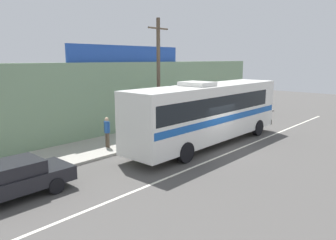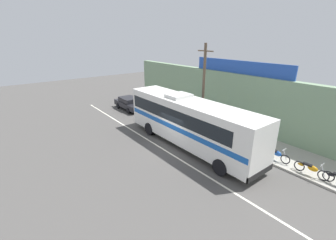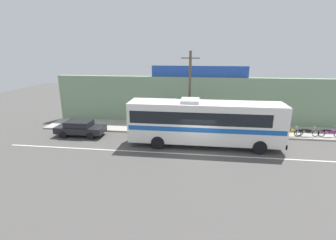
{
  "view_description": "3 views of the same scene",
  "coord_description": "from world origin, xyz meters",
  "px_view_note": "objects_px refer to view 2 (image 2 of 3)",
  "views": [
    {
      "loc": [
        -14.75,
        -9.47,
        5.02
      ],
      "look_at": [
        -1.88,
        2.16,
        1.67
      ],
      "focal_mm": 33.99,
      "sensor_mm": 36.0,
      "label": 1
    },
    {
      "loc": [
        11.96,
        -9.75,
        7.79
      ],
      "look_at": [
        -2.2,
        1.22,
        1.26
      ],
      "focal_mm": 24.45,
      "sensor_mm": 36.0,
      "label": 2
    },
    {
      "loc": [
        0.04,
        -17.87,
        7.53
      ],
      "look_at": [
        -2.41,
        1.01,
        2.06
      ],
      "focal_mm": 26.58,
      "sensor_mm": 36.0,
      "label": 3
    }
  ],
  "objects_px": {
    "intercity_bus": "(188,120)",
    "pedestrian_near_shop": "(183,109)",
    "motorcycle_purple": "(276,154)",
    "utility_pole": "(203,88)",
    "pedestrian_far_right": "(228,125)",
    "parked_car": "(129,103)",
    "motorcycle_red": "(311,169)"
  },
  "relations": [
    {
      "from": "motorcycle_purple",
      "to": "motorcycle_red",
      "type": "distance_m",
      "value": 2.18
    },
    {
      "from": "pedestrian_far_right",
      "to": "motorcycle_red",
      "type": "bearing_deg",
      "value": -6.41
    },
    {
      "from": "motorcycle_purple",
      "to": "pedestrian_far_right",
      "type": "bearing_deg",
      "value": 172.01
    },
    {
      "from": "motorcycle_purple",
      "to": "pedestrian_near_shop",
      "type": "xyz_separation_m",
      "value": [
        -9.99,
        0.59,
        0.57
      ]
    },
    {
      "from": "pedestrian_far_right",
      "to": "pedestrian_near_shop",
      "type": "xyz_separation_m",
      "value": [
        -5.52,
        -0.03,
        0.07
      ]
    },
    {
      "from": "motorcycle_red",
      "to": "intercity_bus",
      "type": "bearing_deg",
      "value": -159.44
    },
    {
      "from": "intercity_bus",
      "to": "motorcycle_purple",
      "type": "xyz_separation_m",
      "value": [
        5.34,
        2.94,
        -1.5
      ]
    },
    {
      "from": "intercity_bus",
      "to": "motorcycle_purple",
      "type": "relative_size",
      "value": 6.46
    },
    {
      "from": "motorcycle_purple",
      "to": "parked_car",
      "type": "bearing_deg",
      "value": -173.16
    },
    {
      "from": "pedestrian_far_right",
      "to": "parked_car",
      "type": "bearing_deg",
      "value": -167.63
    },
    {
      "from": "motorcycle_red",
      "to": "pedestrian_near_shop",
      "type": "distance_m",
      "value": 12.2
    },
    {
      "from": "intercity_bus",
      "to": "pedestrian_near_shop",
      "type": "relative_size",
      "value": 6.99
    },
    {
      "from": "pedestrian_near_shop",
      "to": "motorcycle_purple",
      "type": "bearing_deg",
      "value": -3.4
    },
    {
      "from": "parked_car",
      "to": "pedestrian_far_right",
      "type": "bearing_deg",
      "value": 12.37
    },
    {
      "from": "parked_car",
      "to": "pedestrian_far_right",
      "type": "height_order",
      "value": "pedestrian_far_right"
    },
    {
      "from": "pedestrian_far_right",
      "to": "motorcycle_purple",
      "type": "bearing_deg",
      "value": -7.99
    },
    {
      "from": "motorcycle_purple",
      "to": "pedestrian_near_shop",
      "type": "distance_m",
      "value": 10.03
    },
    {
      "from": "motorcycle_purple",
      "to": "motorcycle_red",
      "type": "xyz_separation_m",
      "value": [
        2.17,
        -0.12,
        0.0
      ]
    },
    {
      "from": "intercity_bus",
      "to": "motorcycle_purple",
      "type": "distance_m",
      "value": 6.28
    },
    {
      "from": "parked_car",
      "to": "pedestrian_near_shop",
      "type": "relative_size",
      "value": 2.5
    },
    {
      "from": "intercity_bus",
      "to": "pedestrian_near_shop",
      "type": "bearing_deg",
      "value": 142.79
    },
    {
      "from": "utility_pole",
      "to": "pedestrian_near_shop",
      "type": "xyz_separation_m",
      "value": [
        -3.37,
        0.75,
        -2.75
      ]
    },
    {
      "from": "motorcycle_purple",
      "to": "pedestrian_near_shop",
      "type": "relative_size",
      "value": 1.08
    },
    {
      "from": "intercity_bus",
      "to": "pedestrian_near_shop",
      "type": "distance_m",
      "value": 5.92
    },
    {
      "from": "parked_car",
      "to": "motorcycle_red",
      "type": "relative_size",
      "value": 2.21
    },
    {
      "from": "motorcycle_purple",
      "to": "pedestrian_near_shop",
      "type": "bearing_deg",
      "value": 176.6
    },
    {
      "from": "parked_car",
      "to": "motorcycle_red",
      "type": "bearing_deg",
      "value": 5.67
    },
    {
      "from": "parked_car",
      "to": "pedestrian_far_right",
      "type": "xyz_separation_m",
      "value": [
        11.75,
        2.58,
        0.32
      ]
    },
    {
      "from": "pedestrian_far_right",
      "to": "pedestrian_near_shop",
      "type": "relative_size",
      "value": 0.93
    },
    {
      "from": "motorcycle_purple",
      "to": "pedestrian_far_right",
      "type": "relative_size",
      "value": 1.16
    },
    {
      "from": "intercity_bus",
      "to": "utility_pole",
      "type": "xyz_separation_m",
      "value": [
        -1.28,
        2.78,
        1.82
      ]
    },
    {
      "from": "intercity_bus",
      "to": "parked_car",
      "type": "distance_m",
      "value": 11.01
    }
  ]
}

